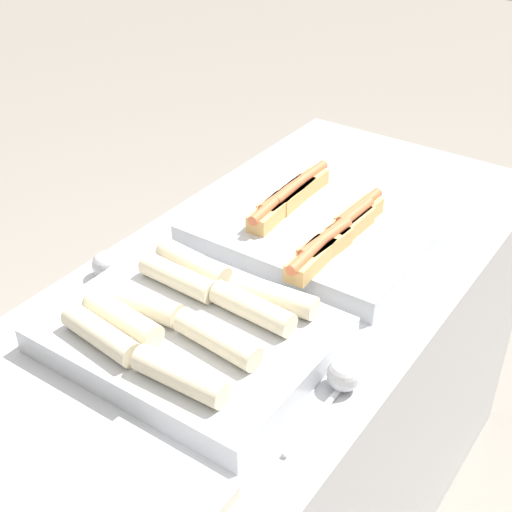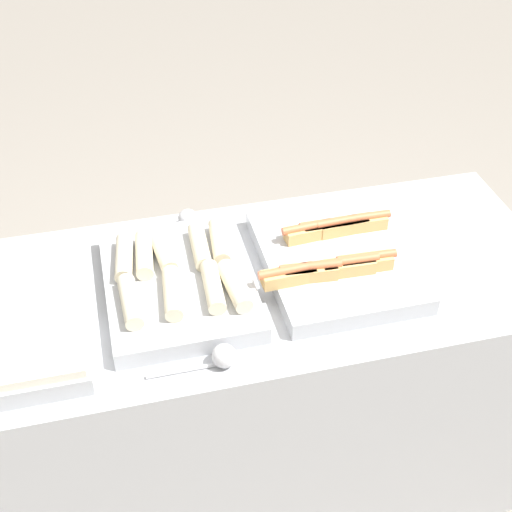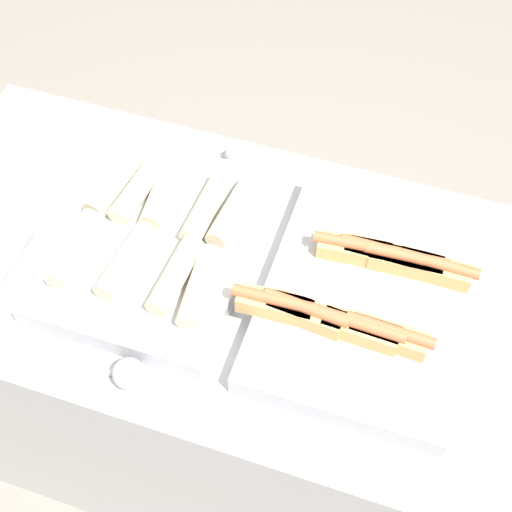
{
  "view_description": "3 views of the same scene",
  "coord_description": "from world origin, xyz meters",
  "px_view_note": "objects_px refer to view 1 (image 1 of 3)",
  "views": [
    {
      "loc": [
        -0.97,
        -0.64,
        1.69
      ],
      "look_at": [
        -0.04,
        0.0,
        0.93
      ],
      "focal_mm": 50.0,
      "sensor_mm": 36.0,
      "label": 1
    },
    {
      "loc": [
        -0.38,
        -1.38,
        2.08
      ],
      "look_at": [
        -0.04,
        0.0,
        0.93
      ],
      "focal_mm": 50.0,
      "sensor_mm": 36.0,
      "label": 2
    },
    {
      "loc": [
        0.2,
        -0.72,
        2.01
      ],
      "look_at": [
        -0.04,
        0.0,
        0.93
      ],
      "focal_mm": 50.0,
      "sensor_mm": 36.0,
      "label": 3
    }
  ],
  "objects_px": {
    "serving_spoon_near": "(341,378)",
    "serving_spoon_far": "(103,268)",
    "tray_wraps": "(189,329)",
    "tray_hotdogs": "(313,228)"
  },
  "relations": [
    {
      "from": "tray_wraps",
      "to": "serving_spoon_near",
      "type": "xyz_separation_m",
      "value": [
        0.05,
        -0.28,
        -0.01
      ]
    },
    {
      "from": "serving_spoon_near",
      "to": "tray_hotdogs",
      "type": "bearing_deg",
      "value": 36.76
    },
    {
      "from": "tray_wraps",
      "to": "serving_spoon_far",
      "type": "height_order",
      "value": "tray_wraps"
    },
    {
      "from": "serving_spoon_far",
      "to": "serving_spoon_near",
      "type": "bearing_deg",
      "value": -90.78
    },
    {
      "from": "tray_wraps",
      "to": "serving_spoon_near",
      "type": "height_order",
      "value": "tray_wraps"
    },
    {
      "from": "serving_spoon_near",
      "to": "tray_wraps",
      "type": "bearing_deg",
      "value": 100.89
    },
    {
      "from": "tray_wraps",
      "to": "serving_spoon_near",
      "type": "relative_size",
      "value": 2.26
    },
    {
      "from": "tray_hotdogs",
      "to": "serving_spoon_far",
      "type": "height_order",
      "value": "tray_hotdogs"
    },
    {
      "from": "tray_hotdogs",
      "to": "tray_wraps",
      "type": "bearing_deg",
      "value": 179.62
    },
    {
      "from": "serving_spoon_near",
      "to": "serving_spoon_far",
      "type": "bearing_deg",
      "value": 89.22
    }
  ]
}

